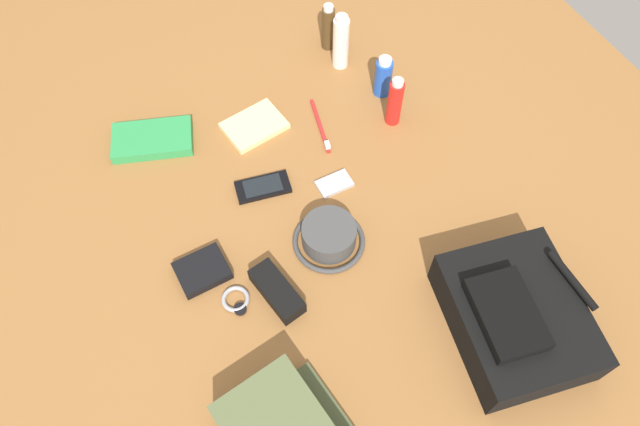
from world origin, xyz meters
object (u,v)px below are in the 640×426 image
Objects in this scene: sunscreen_spray at (395,102)px; cell_phone at (263,187)px; cologne_bottle at (328,28)px; backpack at (515,316)px; toothbrush at (321,128)px; sunglasses_case at (277,291)px; bucket_hat at (329,236)px; wallet at (203,271)px; paperback_novel at (153,140)px; media_player at (334,184)px; wristwatch at (236,300)px; toothpaste_tube at (341,42)px; deodorant_spray at (383,77)px; notepad at (254,126)px.

cell_phone is (0.04, -0.39, -0.06)m from sunscreen_spray.
sunscreen_spray is (0.32, 0.02, 0.00)m from cologne_bottle.
sunscreen_spray is (-0.60, 0.07, 0.02)m from backpack.
sunglasses_case reaches higher than toothbrush.
bucket_hat reaches higher than wallet.
paperback_novel is (-0.46, -0.27, -0.01)m from bucket_hat.
bucket_hat reaches higher than media_player.
cologne_bottle reaches higher than cell_phone.
bucket_hat is at bearing -32.04° from media_player.
cologne_bottle is at bearing 149.33° from toothbrush.
cell_phone is at bearing -159.91° from bucket_hat.
sunscreen_spray reaches higher than cell_phone.
backpack is 0.92m from cologne_bottle.
wallet is (-0.10, -0.04, 0.01)m from wristwatch.
toothbrush is at bearing 130.73° from sunglasses_case.
bucket_hat is 0.57m from toothpaste_tube.
wristwatch is 0.41× the size of toothbrush.
media_player is (-0.13, 0.08, -0.02)m from bucket_hat.
toothpaste_tube is 1.19× the size of cell_phone.
cologne_bottle is 0.31m from toothbrush.
cell_phone is 0.30m from wristwatch.
cologne_bottle is at bearing 100.83° from paperback_novel.
wristwatch is (0.38, -0.58, -0.05)m from deodorant_spray.
wallet is at bearing -48.06° from notepad.
wallet is at bearing -55.10° from cell_phone.
notepad reaches higher than media_player.
bucket_hat reaches higher than sunglasses_case.
wristwatch is (0.60, -0.54, -0.06)m from cologne_bottle.
cell_phone is 1.00× the size of sunglasses_case.
backpack is 2.12× the size of toothpaste_tube.
cell_phone is 1.66× the size of media_player.
deodorant_spray reaches higher than wristwatch.
sunglasses_case is at bearing -35.49° from cologne_bottle.
cologne_bottle is 1.29× the size of wallet.
cologne_bottle is 2.00× the size of wristwatch.
cologne_bottle reaches higher than deodorant_spray.
toothpaste_tube is 0.25m from toothbrush.
deodorant_spray is 0.62m from paperback_novel.
sunscreen_spray reaches higher than deodorant_spray.
notepad is at bearing 73.90° from paperback_novel.
cell_phone reaches higher than media_player.
toothbrush is (-0.34, 0.38, 0.00)m from wristwatch.
deodorant_spray is 0.36m from notepad.
media_player is at bearing 66.56° from cell_phone.
sunscreen_spray reaches higher than sunglasses_case.
backpack is 0.60m from sunscreen_spray.
toothpaste_tube is at bearing -1.57° from cologne_bottle.
toothpaste_tube is 1.97× the size of media_player.
deodorant_spray is (-0.70, 0.09, 0.00)m from backpack.
sunglasses_case is at bearing -26.48° from notepad.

